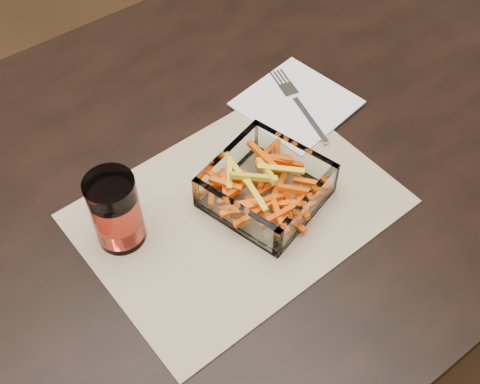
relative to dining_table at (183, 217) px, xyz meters
The scene contains 6 objects.
dining_table is the anchor object (origin of this frame).
placemat 0.14m from the dining_table, 64.07° to the right, with size 0.45×0.33×0.00m, color tan.
glass_bowl 0.18m from the dining_table, 49.10° to the right, with size 0.19×0.19×0.06m.
tumbler 0.19m from the dining_table, 164.88° to the right, with size 0.07×0.07×0.12m.
napkin 0.28m from the dining_table, ahead, with size 0.17×0.17×0.00m, color white.
fork 0.28m from the dining_table, ahead, with size 0.06×0.19×0.00m.
Camera 1 is at (-0.28, -0.52, 1.48)m, focal length 45.00 mm.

